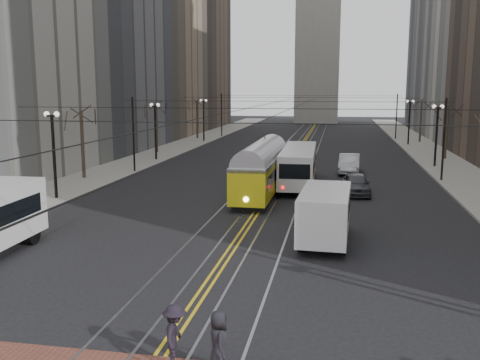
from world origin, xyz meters
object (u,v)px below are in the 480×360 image
at_px(streetcar, 261,174).
at_px(pedestrian_a, 219,342).
at_px(rear_bus, 299,167).
at_px(pedestrian_d, 175,336).
at_px(cargo_van, 325,217).
at_px(sedan_grey, 356,184).
at_px(sedan_silver, 349,164).

height_order(streetcar, pedestrian_a, streetcar).
bearing_deg(rear_bus, pedestrian_d, -93.78).
xyz_separation_m(rear_bus, cargo_van, (2.39, -15.22, -0.16)).
relative_size(streetcar, pedestrian_d, 7.00).
bearing_deg(streetcar, rear_bus, 60.16).
bearing_deg(rear_bus, sedan_grey, -34.62).
relative_size(rear_bus, pedestrian_a, 6.56).
height_order(rear_bus, pedestrian_a, rear_bus).
relative_size(streetcar, sedan_grey, 2.84).
bearing_deg(pedestrian_a, sedan_grey, -27.58).
bearing_deg(cargo_van, pedestrian_d, -103.42).
bearing_deg(pedestrian_d, pedestrian_a, -99.13).
relative_size(cargo_van, pedestrian_d, 3.29).
relative_size(streetcar, rear_bus, 1.12).
distance_m(streetcar, pedestrian_d, 23.91).
distance_m(sedan_grey, pedestrian_d, 25.62).
relative_size(streetcar, pedestrian_a, 7.35).
xyz_separation_m(sedan_silver, pedestrian_d, (-5.12, -34.71, 0.06)).
distance_m(sedan_silver, pedestrian_d, 35.08).
distance_m(rear_bus, pedestrian_a, 27.84).
xyz_separation_m(streetcar, cargo_van, (4.69, -11.27, -0.17)).
xyz_separation_m(streetcar, pedestrian_d, (1.11, -23.88, -0.56)).
height_order(cargo_van, pedestrian_a, cargo_van).
relative_size(sedan_grey, sedan_silver, 0.86).
height_order(rear_bus, sedan_silver, rear_bus).
height_order(sedan_grey, pedestrian_d, pedestrian_d).
bearing_deg(sedan_silver, pedestrian_d, -96.02).
xyz_separation_m(rear_bus, sedan_silver, (3.93, 6.88, -0.61)).
relative_size(streetcar, sedan_silver, 2.45).
xyz_separation_m(streetcar, sedan_grey, (6.55, 1.16, -0.71)).
bearing_deg(streetcar, pedestrian_a, -84.15).
bearing_deg(streetcar, sedan_grey, 10.38).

